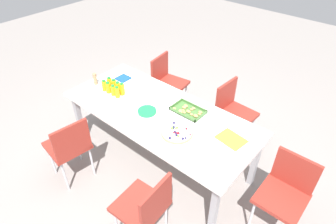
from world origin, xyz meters
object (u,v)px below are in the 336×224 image
object	(u,v)px
chair_far_left	(167,80)
juice_bottle_5	(114,85)
chair_near_left	(69,145)
juice_bottle_7	(122,89)
chair_near_right	(146,206)
juice_bottle_6	(118,87)
plate_stack	(147,111)
juice_bottle_0	(104,86)
napkin_stack	(123,78)
juice_bottle_4	(109,83)
paper_folder	(231,139)
fruit_pizza	(177,132)
chair_far_right	(232,109)
cardboard_tube	(95,79)
juice_bottle_3	(117,92)
snack_tray	(188,111)
party_table	(159,116)
chair_end	(286,190)
juice_bottle_2	(113,90)
juice_bottle_1	(108,88)

from	to	relation	value
chair_far_left	juice_bottle_5	bearing A→B (deg)	-12.19
chair_near_left	juice_bottle_7	bearing A→B (deg)	8.05
chair_near_right	juice_bottle_6	distance (m)	1.46
plate_stack	juice_bottle_6	bearing A→B (deg)	173.36
juice_bottle_0	napkin_stack	size ratio (longest dim) A/B	0.91
juice_bottle_4	paper_folder	xyz separation A→B (m)	(1.57, 0.15, -0.06)
juice_bottle_6	fruit_pizza	world-z (taller)	juice_bottle_6
chair_far_left	chair_far_right	size ratio (longest dim) A/B	1.00
chair_far_left	juice_bottle_0	bearing A→B (deg)	-16.26
juice_bottle_0	cardboard_tube	world-z (taller)	cardboard_tube
juice_bottle_0	paper_folder	distance (m)	1.59
napkin_stack	juice_bottle_5	bearing A→B (deg)	-65.64
juice_bottle_0	paper_folder	xyz separation A→B (m)	(1.57, 0.23, -0.06)
juice_bottle_5	fruit_pizza	bearing A→B (deg)	-6.66
juice_bottle_4	juice_bottle_5	world-z (taller)	juice_bottle_5
chair_near_right	cardboard_tube	size ratio (longest dim) A/B	5.74
chair_near_right	juice_bottle_3	bearing A→B (deg)	53.40
juice_bottle_5	cardboard_tube	bearing A→B (deg)	-165.34
fruit_pizza	snack_tray	bearing A→B (deg)	110.50
party_table	juice_bottle_3	distance (m)	0.56
fruit_pizza	napkin_stack	xyz separation A→B (m)	(-1.16, 0.35, -0.01)
snack_tray	juice_bottle_7	bearing A→B (deg)	-163.23
juice_bottle_3	juice_bottle_6	world-z (taller)	juice_bottle_3
napkin_stack	paper_folder	xyz separation A→B (m)	(1.60, -0.08, -0.01)
chair_far_left	fruit_pizza	size ratio (longest dim) A/B	2.64
chair_near_left	juice_bottle_6	distance (m)	0.84
chair_end	juice_bottle_6	size ratio (longest dim) A/B	6.11
juice_bottle_7	fruit_pizza	size ratio (longest dim) A/B	0.48
plate_stack	paper_folder	world-z (taller)	plate_stack
juice_bottle_6	fruit_pizza	distance (m)	0.99
juice_bottle_2	plate_stack	bearing A→B (deg)	1.38
snack_tray	juice_bottle_6	bearing A→B (deg)	-164.72
cardboard_tube	fruit_pizza	bearing A→B (deg)	-2.33
plate_stack	cardboard_tube	bearing A→B (deg)	-179.88
juice_bottle_6	plate_stack	distance (m)	0.53
juice_bottle_3	cardboard_tube	bearing A→B (deg)	178.48
juice_bottle_1	juice_bottle_6	world-z (taller)	juice_bottle_1
juice_bottle_0	juice_bottle_2	size ratio (longest dim) A/B	1.04
chair_end	juice_bottle_3	bearing A→B (deg)	6.07
chair_near_left	chair_end	distance (m)	2.15
juice_bottle_4	cardboard_tube	bearing A→B (deg)	-160.54
juice_bottle_2	juice_bottle_4	xyz separation A→B (m)	(-0.16, 0.08, 0.00)
plate_stack	paper_folder	xyz separation A→B (m)	(0.90, 0.22, -0.01)
juice_bottle_0	fruit_pizza	xyz separation A→B (m)	(1.13, -0.04, -0.05)
chair_far_right	cardboard_tube	distance (m)	1.70
juice_bottle_2	plate_stack	world-z (taller)	juice_bottle_2
chair_end	plate_stack	size ratio (longest dim) A/B	4.18
juice_bottle_7	paper_folder	xyz separation A→B (m)	(1.35, 0.16, -0.07)
chair_far_left	juice_bottle_0	size ratio (longest dim) A/B	6.07
chair_end	paper_folder	size ratio (longest dim) A/B	3.19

